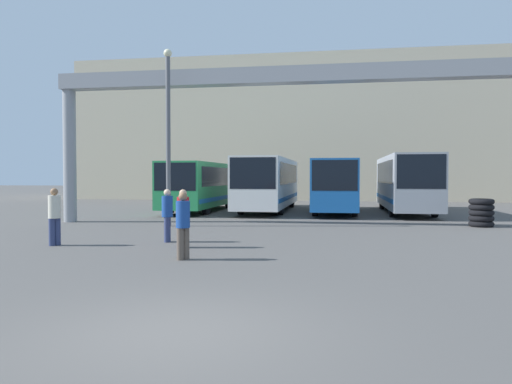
{
  "coord_description": "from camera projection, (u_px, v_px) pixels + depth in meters",
  "views": [
    {
      "loc": [
        2.25,
        -6.54,
        2.17
      ],
      "look_at": [
        -1.88,
        18.39,
        1.37
      ],
      "focal_mm": 35.0,
      "sensor_mm": 36.0,
      "label": 1
    }
  ],
  "objects": [
    {
      "name": "pedestrian_near_left",
      "position": [
        167.0,
        214.0,
        16.4
      ],
      "size": [
        0.36,
        0.36,
        1.74
      ],
      "rotation": [
        0.0,
        0.0,
        1.78
      ],
      "color": "navy",
      "rests_on": "ground"
    },
    {
      "name": "pedestrian_far_center",
      "position": [
        55.0,
        215.0,
        15.57
      ],
      "size": [
        0.37,
        0.37,
        1.8
      ],
      "rotation": [
        0.0,
        0.0,
        4.08
      ],
      "color": "navy",
      "rests_on": "ground"
    },
    {
      "name": "bus_slot_2",
      "position": [
        335.0,
        183.0,
        29.66
      ],
      "size": [
        2.47,
        10.24,
        3.07
      ],
      "color": "#1959A5",
      "rests_on": "ground"
    },
    {
      "name": "pedestrian_near_center",
      "position": [
        183.0,
        217.0,
        15.1
      ],
      "size": [
        0.37,
        0.37,
        1.77
      ],
      "rotation": [
        0.0,
        0.0,
        4.47
      ],
      "color": "navy",
      "rests_on": "ground"
    },
    {
      "name": "bus_slot_3",
      "position": [
        406.0,
        180.0,
        29.49
      ],
      "size": [
        2.52,
        11.27,
        3.33
      ],
      "color": "#999EA5",
      "rests_on": "ground"
    },
    {
      "name": "pedestrian_near_right",
      "position": [
        183.0,
        224.0,
        12.92
      ],
      "size": [
        0.36,
        0.36,
        1.75
      ],
      "rotation": [
        0.0,
        0.0,
        0.89
      ],
      "color": "brown",
      "rests_on": "ground"
    },
    {
      "name": "bus_slot_1",
      "position": [
        269.0,
        181.0,
        31.25
      ],
      "size": [
        2.61,
        12.11,
        3.23
      ],
      "color": "silver",
      "rests_on": "ground"
    },
    {
      "name": "ground_plane",
      "position": [
        173.0,
        333.0,
        6.88
      ],
      "size": [
        200.0,
        200.0,
        0.0
      ],
      "primitive_type": "plane",
      "color": "#514F4C"
    },
    {
      "name": "tire_stack",
      "position": [
        481.0,
        213.0,
        21.38
      ],
      "size": [
        1.04,
        1.04,
        1.2
      ],
      "color": "black",
      "rests_on": "ground"
    },
    {
      "name": "bus_slot_0",
      "position": [
        202.0,
        183.0,
        31.04
      ],
      "size": [
        2.49,
        10.31,
        2.98
      ],
      "color": "#268C4C",
      "rests_on": "ground"
    },
    {
      "name": "lamp_post",
      "position": [
        168.0,
        130.0,
        21.52
      ],
      "size": [
        0.36,
        0.36,
        7.64
      ],
      "color": "#595B60",
      "rests_on": "ground"
    },
    {
      "name": "overhead_gantry",
      "position": [
        287.0,
        97.0,
        21.81
      ],
      "size": [
        21.23,
        0.8,
        6.93
      ],
      "color": "gray",
      "rests_on": "ground"
    },
    {
      "name": "building_backdrop",
      "position": [
        316.0,
        132.0,
        49.2
      ],
      "size": [
        44.59,
        12.0,
        12.97
      ],
      "color": "beige",
      "rests_on": "ground"
    }
  ]
}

